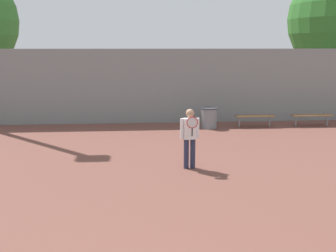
{
  "coord_description": "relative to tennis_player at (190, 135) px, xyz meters",
  "views": [
    {
      "loc": [
        -0.4,
        -2.87,
        3.3
      ],
      "look_at": [
        0.5,
        8.63,
        0.95
      ],
      "focal_mm": 42.0,
      "sensor_mm": 36.0,
      "label": 1
    }
  ],
  "objects": [
    {
      "name": "tennis_player",
      "position": [
        0.0,
        0.0,
        0.0
      ],
      "size": [
        0.53,
        0.42,
        1.65
      ],
      "rotation": [
        0.0,
        0.0,
        0.09
      ],
      "color": "#282D47",
      "rests_on": "ground_plane"
    },
    {
      "name": "bench_courtside_near",
      "position": [
        3.43,
        5.38,
        -0.5
      ],
      "size": [
        1.6,
        0.4,
        0.48
      ],
      "color": "brown",
      "rests_on": "ground_plane"
    },
    {
      "name": "bench_by_gate",
      "position": [
        5.88,
        5.38,
        -0.5
      ],
      "size": [
        1.7,
        0.4,
        0.48
      ],
      "color": "brown",
      "rests_on": "ground_plane"
    },
    {
      "name": "trash_bin",
      "position": [
        1.51,
        5.33,
        -0.51
      ],
      "size": [
        0.67,
        0.67,
        0.83
      ],
      "color": "gray",
      "rests_on": "ground_plane"
    },
    {
      "name": "back_fence",
      "position": [
        -1.0,
        6.61,
        0.66
      ],
      "size": [
        32.86,
        0.06,
        3.19
      ],
      "color": "gray",
      "rests_on": "ground_plane"
    }
  ]
}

